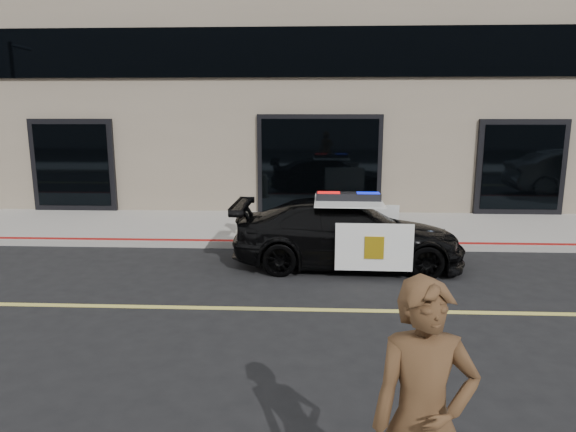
{
  "coord_description": "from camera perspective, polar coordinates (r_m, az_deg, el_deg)",
  "views": [
    {
      "loc": [
        -1.21,
        -7.33,
        2.95
      ],
      "look_at": [
        -1.65,
        2.2,
        1.0
      ],
      "focal_mm": 32.0,
      "sensor_mm": 36.0,
      "label": 1
    }
  ],
  "objects": [
    {
      "name": "ground",
      "position": [
        7.99,
        11.36,
        -10.35
      ],
      "size": [
        120.0,
        120.0,
        0.0
      ],
      "primitive_type": "plane",
      "color": "black",
      "rests_on": "ground"
    },
    {
      "name": "pedestrian_a",
      "position": [
        3.52,
        14.75,
        -21.17
      ],
      "size": [
        0.71,
        0.51,
        1.84
      ],
      "primitive_type": "imported",
      "rotation": [
        0.0,
        0.0,
        0.05
      ],
      "color": "#4C321D",
      "rests_on": "sidewalk_s"
    },
    {
      "name": "sidewalk_n",
      "position": [
        12.96,
        7.96,
        -1.38
      ],
      "size": [
        60.0,
        3.5,
        0.15
      ],
      "primitive_type": "cube",
      "color": "gray",
      "rests_on": "ground"
    },
    {
      "name": "fire_hydrant",
      "position": [
        11.94,
        -5.02,
        -0.19
      ],
      "size": [
        0.37,
        0.51,
        0.81
      ],
      "color": "beige",
      "rests_on": "sidewalk_n"
    },
    {
      "name": "building_n",
      "position": [
        18.13,
        6.93,
        21.16
      ],
      "size": [
        60.0,
        7.0,
        12.0
      ],
      "primitive_type": "cube",
      "color": "#756856",
      "rests_on": "ground"
    },
    {
      "name": "police_car",
      "position": [
        9.96,
        6.64,
        -1.91
      ],
      "size": [
        2.12,
        4.47,
        1.44
      ],
      "color": "black",
      "rests_on": "ground"
    }
  ]
}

